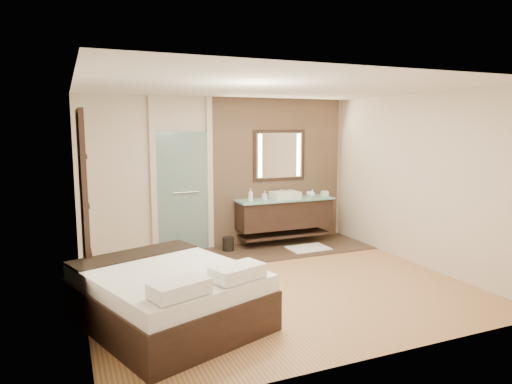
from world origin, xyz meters
name	(u,v)px	position (x,y,z in m)	size (l,w,h in m)	color
floor	(275,284)	(0.00, 0.00, 0.00)	(5.00, 5.00, 0.00)	olive
tile_strip	(267,250)	(0.60, 1.60, 0.01)	(3.80, 1.30, 0.01)	#32251B
stone_wall	(278,171)	(1.10, 2.21, 1.35)	(2.60, 0.08, 2.70)	tan
vanity	(284,213)	(1.10, 1.92, 0.58)	(1.85, 0.55, 0.88)	black
mirror_unit	(279,155)	(1.10, 2.16, 1.65)	(1.06, 0.04, 0.96)	black
frosted_door	(183,187)	(-0.75, 2.20, 1.14)	(1.10, 0.12, 2.70)	#A8D4CF
shoji_partition	(84,203)	(-2.43, 0.60, 1.21)	(0.06, 1.20, 2.40)	black
bed	(168,295)	(-1.65, -0.69, 0.32)	(2.18, 2.42, 0.77)	black
bath_mat	(308,248)	(1.33, 1.41, 0.02)	(0.72, 0.50, 0.02)	white
waste_bin	(228,244)	(-0.04, 1.85, 0.13)	(0.20, 0.20, 0.25)	black
tissue_box	(325,194)	(1.92, 1.85, 0.92)	(0.12, 0.12, 0.10)	silver
soap_bottle_a	(251,195)	(0.39, 1.84, 0.98)	(0.09, 0.09, 0.23)	white
soap_bottle_b	(265,195)	(0.69, 1.90, 0.95)	(0.08, 0.08, 0.17)	#B2B2B2
soap_bottle_c	(312,193)	(1.67, 1.88, 0.94)	(0.11, 0.11, 0.14)	#BFF0EE
cup	(309,194)	(1.68, 2.02, 0.91)	(0.11, 0.11, 0.09)	white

